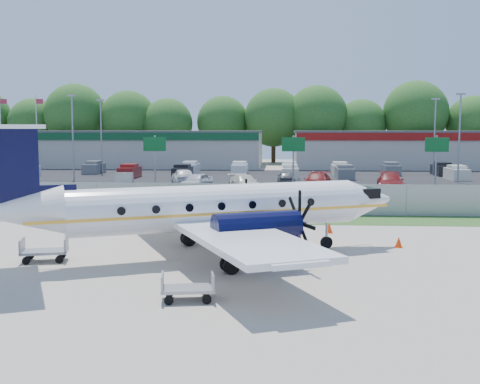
{
  "coord_description": "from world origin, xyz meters",
  "views": [
    {
      "loc": [
        2.15,
        -24.39,
        5.5
      ],
      "look_at": [
        0.0,
        6.0,
        2.3
      ],
      "focal_mm": 45.0,
      "sensor_mm": 36.0,
      "label": 1
    }
  ],
  "objects": [
    {
      "name": "ground",
      "position": [
        0.0,
        0.0,
        0.0
      ],
      "size": [
        170.0,
        170.0,
        0.0
      ],
      "primitive_type": "plane",
      "color": "#B2A696",
      "rests_on": "ground"
    },
    {
      "name": "grass_verge",
      "position": [
        0.0,
        12.0,
        0.01
      ],
      "size": [
        170.0,
        4.0,
        0.02
      ],
      "primitive_type": "cube",
      "color": "#2D561E",
      "rests_on": "ground"
    },
    {
      "name": "access_road",
      "position": [
        0.0,
        19.0,
        0.01
      ],
      "size": [
        170.0,
        8.0,
        0.02
      ],
      "primitive_type": "cube",
      "color": "black",
      "rests_on": "ground"
    },
    {
      "name": "parking_lot",
      "position": [
        0.0,
        40.0,
        0.01
      ],
      "size": [
        170.0,
        32.0,
        0.02
      ],
      "primitive_type": "cube",
      "color": "black",
      "rests_on": "ground"
    },
    {
      "name": "perimeter_fence",
      "position": [
        0.0,
        14.0,
        1.0
      ],
      "size": [
        120.0,
        0.06,
        1.99
      ],
      "color": "gray",
      "rests_on": "ground"
    },
    {
      "name": "building_west",
      "position": [
        -24.0,
        61.98,
        2.63
      ],
      "size": [
        46.4,
        12.4,
        5.24
      ],
      "color": "#B9B2A7",
      "rests_on": "ground"
    },
    {
      "name": "building_east",
      "position": [
        26.0,
        61.98,
        2.63
      ],
      "size": [
        44.4,
        12.4,
        5.24
      ],
      "color": "#B9B2A7",
      "rests_on": "ground"
    },
    {
      "name": "sign_left",
      "position": [
        -8.0,
        22.91,
        3.61
      ],
      "size": [
        1.8,
        0.26,
        5.0
      ],
      "color": "gray",
      "rests_on": "ground"
    },
    {
      "name": "sign_mid",
      "position": [
        3.0,
        22.91,
        3.61
      ],
      "size": [
        1.8,
        0.26,
        5.0
      ],
      "color": "gray",
      "rests_on": "ground"
    },
    {
      "name": "sign_right",
      "position": [
        14.0,
        22.91,
        3.61
      ],
      "size": [
        1.8,
        0.26,
        5.0
      ],
      "color": "gray",
      "rests_on": "ground"
    },
    {
      "name": "flagpole_west",
      "position": [
        -35.92,
        55.0,
        5.64
      ],
      "size": [
        1.06,
        0.12,
        10.0
      ],
      "color": "white",
      "rests_on": "ground"
    },
    {
      "name": "flagpole_east",
      "position": [
        -30.92,
        55.0,
        5.64
      ],
      "size": [
        1.06,
        0.12,
        10.0
      ],
      "color": "white",
      "rests_on": "ground"
    },
    {
      "name": "light_pole_nw",
      "position": [
        -20.0,
        38.0,
        5.23
      ],
      "size": [
        0.9,
        0.35,
        9.09
      ],
      "color": "gray",
      "rests_on": "ground"
    },
    {
      "name": "light_pole_ne",
      "position": [
        20.0,
        38.0,
        5.23
      ],
      "size": [
        0.9,
        0.35,
        9.09
      ],
      "color": "gray",
      "rests_on": "ground"
    },
    {
      "name": "light_pole_sw",
      "position": [
        -20.0,
        48.0,
        5.23
      ],
      "size": [
        0.9,
        0.35,
        9.09
      ],
      "color": "gray",
      "rests_on": "ground"
    },
    {
      "name": "light_pole_se",
      "position": [
        20.0,
        48.0,
        5.23
      ],
      "size": [
        0.9,
        0.35,
        9.09
      ],
      "color": "gray",
      "rests_on": "ground"
    },
    {
      "name": "tree_line",
      "position": [
        0.0,
        74.0,
        0.0
      ],
      "size": [
        112.0,
        6.0,
        14.0
      ],
      "primitive_type": null,
      "color": "#245619",
      "rests_on": "ground"
    },
    {
      "name": "aircraft",
      "position": [
        -0.96,
        0.77,
        2.18
      ],
      "size": [
        18.13,
        17.59,
        5.65
      ],
      "color": "white",
      "rests_on": "ground"
    },
    {
      "name": "baggage_cart_near",
      "position": [
        -0.87,
        -5.67,
        0.42
      ],
      "size": [
        1.84,
        1.28,
        0.89
      ],
      "color": "gray",
      "rests_on": "ground"
    },
    {
      "name": "baggage_cart_far",
      "position": [
        -7.72,
        -0.42,
        0.46
      ],
      "size": [
        2.08,
        1.54,
        0.98
      ],
      "color": "gray",
      "rests_on": "ground"
    },
    {
      "name": "cone_nose",
      "position": [
        7.59,
        3.65,
        0.24
      ],
      "size": [
        0.36,
        0.36,
        0.51
      ],
      "color": "#FD3908",
      "rests_on": "ground"
    },
    {
      "name": "cone_starboard_wing",
      "position": [
        4.65,
        7.39,
        0.27
      ],
      "size": [
        0.4,
        0.4,
        0.57
      ],
      "color": "#FD3908",
      "rests_on": "ground"
    },
    {
      "name": "road_car_west",
      "position": [
        -16.13,
        18.35,
        0.0
      ],
      "size": [
        6.21,
        4.52,
        1.67
      ],
      "primitive_type": "imported",
      "rotation": [
        0.0,
        0.0,
        1.14
      ],
      "color": "maroon",
      "rests_on": "ground"
    },
    {
      "name": "road_car_mid",
      "position": [
        2.91,
        19.73,
        0.0
      ],
      "size": [
        4.81,
        2.11,
        1.61
      ],
      "primitive_type": "imported",
      "rotation": [
        0.0,
        0.0,
        -1.62
      ],
      "color": "black",
      "rests_on": "ground"
    },
    {
      "name": "parked_car_a",
      "position": [
        -12.28,
        29.5,
        0.0
      ],
      "size": [
        2.55,
        4.82,
        1.51
      ],
      "primitive_type": "imported",
      "rotation": [
        0.0,
        0.0,
        0.22
      ],
      "color": "#595B5E",
      "rests_on": "ground"
    },
    {
      "name": "parked_car_b",
      "position": [
        -5.62,
        29.66,
        0.0
      ],
      "size": [
        2.97,
        4.78,
        1.52
      ],
      "primitive_type": "imported",
      "rotation": [
        0.0,
        0.0,
        -0.28
      ],
      "color": "silver",
      "rests_on": "ground"
    },
    {
      "name": "parked_car_c",
      "position": [
        -1.21,
        28.97,
        0.0
      ],
      "size": [
        3.69,
        5.31,
        1.43
      ],
      "primitive_type": "imported",
      "rotation": [
        0.0,
        0.0,
        0.38
      ],
      "color": "beige",
      "rests_on": "ground"
    },
    {
      "name": "parked_car_d",
      "position": [
        5.28,
        29.84,
        0.0
      ],
      "size": [
        3.24,
        5.76,
        1.57
      ],
      "primitive_type": "imported",
      "rotation": [
        0.0,
        0.0,
        -0.2
      ],
      "color": "maroon",
      "rests_on": "ground"
    },
    {
      "name": "parked_car_e",
      "position": [
        11.78,
        29.79,
        0.0
      ],
      "size": [
        2.9,
        5.77,
        1.61
      ],
      "primitive_type": "imported",
      "rotation": [
        0.0,
        0.0,
        -0.12
      ],
      "color": "maroon",
      "rests_on": "ground"
    },
    {
      "name": "parked_car_f",
      "position": [
        -7.63,
        34.1,
        0.0
      ],
      "size": [
        3.29,
        5.23,
        1.66
      ],
      "primitive_type": "imported",
      "rotation": [
        0.0,
        0.0,
        3.44
      ],
      "color": "silver",
      "rests_on": "ground"
    },
    {
      "name": "parked_car_g",
      "position": [
        2.53,
        34.72,
        0.0
      ],
      "size": [
        1.81,
        4.19,
        1.41
      ],
      "primitive_type": "imported",
      "rotation": [
        0.0,
        0.0,
        3.18
      ],
      "color": "#595B5E",
      "rests_on": "ground"
    },
    {
      "name": "far_parking_rows",
      "position": [
        0.0,
        45.0,
        0.0
      ],
      "size": [
        56.0,
        10.0,
        1.6
      ],
      "primitive_type": null,
      "color": "gray",
      "rests_on": "ground"
    }
  ]
}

